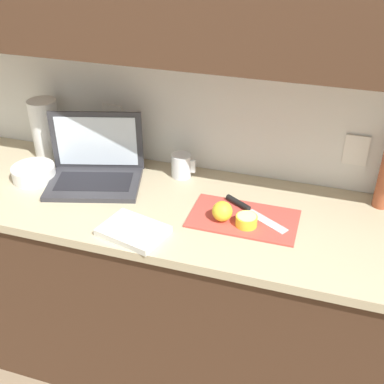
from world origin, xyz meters
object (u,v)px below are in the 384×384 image
cutting_board (244,219)px  bowl_white (34,173)px  laptop (95,166)px  paper_towel_roll (46,128)px  lemon_half_cut (246,221)px  lemon_whole_beside (222,211)px  measuring_cup (181,166)px  knife (245,207)px

cutting_board → bowl_white: size_ratio=2.22×
laptop → paper_towel_roll: (-0.30, 0.14, 0.07)m
lemon_half_cut → paper_towel_roll: size_ratio=0.30×
cutting_board → lemon_whole_beside: lemon_whole_beside is taller
laptop → bowl_white: 0.26m
cutting_board → lemon_half_cut: lemon_half_cut is taller
cutting_board → paper_towel_roll: bearing=166.0°
measuring_cup → knife: bearing=-29.9°
lemon_half_cut → bowl_white: bowl_white is taller
lemon_half_cut → measuring_cup: bearing=140.5°
cutting_board → lemon_whole_beside: (-0.07, -0.04, 0.04)m
laptop → measuring_cup: 0.35m
laptop → lemon_half_cut: bearing=-27.9°
laptop → measuring_cup: laptop is taller
cutting_board → lemon_whole_beside: size_ratio=5.29×
cutting_board → measuring_cup: (-0.31, 0.23, 0.05)m
knife → cutting_board: bearing=-52.1°
laptop → measuring_cup: bearing=6.6°
laptop → knife: bearing=-19.8°
laptop → lemon_whole_beside: size_ratio=5.80×
lemon_half_cut → lemon_whole_beside: size_ratio=1.04×
cutting_board → paper_towel_roll: 0.98m
measuring_cup → cutting_board: bearing=-36.4°
measuring_cup → paper_towel_roll: bearing=179.8°
bowl_white → measuring_cup: bearing=19.8°
cutting_board → measuring_cup: bearing=143.6°
cutting_board → measuring_cup: measuring_cup is taller
bowl_white → paper_towel_roll: paper_towel_roll is taller
lemon_whole_beside → paper_towel_roll: 0.91m
cutting_board → bowl_white: 0.89m
measuring_cup → bowl_white: size_ratio=0.58×
laptop → knife: 0.63m
laptop → bowl_white: size_ratio=2.44×
lemon_whole_beside → paper_towel_roll: paper_towel_roll is taller
cutting_board → paper_towel_roll: size_ratio=1.50×
knife → paper_towel_roll: size_ratio=0.99×
knife → lemon_half_cut: size_ratio=3.37×
laptop → paper_towel_roll: bearing=139.8°
knife → lemon_half_cut: lemon_half_cut is taller
cutting_board → lemon_half_cut: (0.02, -0.04, 0.02)m
laptop → lemon_half_cut: laptop is taller
cutting_board → bowl_white: bowl_white is taller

